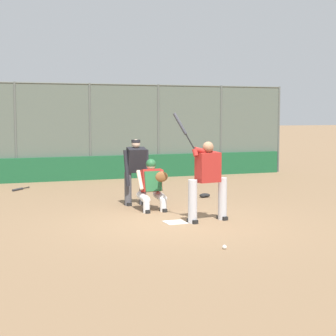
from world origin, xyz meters
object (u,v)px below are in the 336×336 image
object	(u,v)px
batter_at_plate	(207,178)
baseball_loose	(225,247)
umpire_home	(136,170)
fielding_glove_on_dirt	(205,195)
catcher_behind_plate	(152,184)
spare_bat_near_backstop	(19,189)

from	to	relation	value
batter_at_plate	baseball_loose	world-z (taller)	batter_at_plate
baseball_loose	umpire_home	bearing A→B (deg)	-89.09
batter_at_plate	fielding_glove_on_dirt	distance (m)	3.50
catcher_behind_plate	umpire_home	size ratio (longest dim) A/B	0.74
spare_bat_near_backstop	fielding_glove_on_dirt	size ratio (longest dim) A/B	2.10
baseball_loose	fielding_glove_on_dirt	bearing A→B (deg)	-110.61
batter_at_plate	catcher_behind_plate	distance (m)	1.76
catcher_behind_plate	umpire_home	xyz separation A→B (m)	(0.11, -0.93, 0.25)
catcher_behind_plate	baseball_loose	xyz separation A→B (m)	(0.04, 3.93, -0.60)
spare_bat_near_backstop	fielding_glove_on_dirt	bearing A→B (deg)	96.56
umpire_home	baseball_loose	size ratio (longest dim) A/B	22.21
umpire_home	catcher_behind_plate	bearing A→B (deg)	95.39
fielding_glove_on_dirt	baseball_loose	distance (m)	5.84
batter_at_plate	baseball_loose	xyz separation A→B (m)	(0.73, 2.34, -0.89)
catcher_behind_plate	fielding_glove_on_dirt	distance (m)	2.60
umpire_home	spare_bat_near_backstop	distance (m)	4.62
batter_at_plate	catcher_behind_plate	size ratio (longest dim) A/B	1.88
fielding_glove_on_dirt	baseball_loose	xyz separation A→B (m)	(2.06, 5.47, -0.02)
baseball_loose	catcher_behind_plate	bearing A→B (deg)	-90.52
fielding_glove_on_dirt	baseball_loose	size ratio (longest dim) A/B	4.14
batter_at_plate	spare_bat_near_backstop	distance (m)	7.19
spare_bat_near_backstop	batter_at_plate	bearing A→B (deg)	68.79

